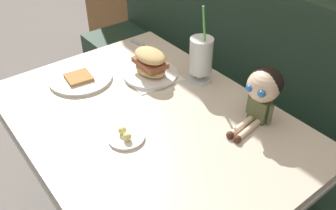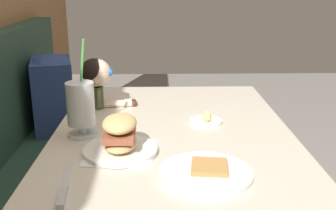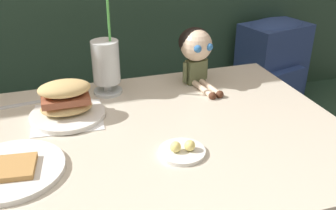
% 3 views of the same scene
% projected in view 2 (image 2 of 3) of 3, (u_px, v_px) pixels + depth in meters
% --- Properties ---
extents(diner_table, '(1.11, 0.81, 0.74)m').
position_uv_depth(diner_table, '(172.00, 178.00, 1.46)').
color(diner_table, beige).
rests_on(diner_table, ground).
extents(toast_plate, '(0.25, 0.25, 0.03)m').
position_uv_depth(toast_plate, '(206.00, 172.00, 1.06)').
color(toast_plate, white).
rests_on(toast_plate, diner_table).
extents(milkshake_glass, '(0.10, 0.10, 0.32)m').
position_uv_depth(milkshake_glass, '(81.00, 106.00, 1.30)').
color(milkshake_glass, silver).
rests_on(milkshake_glass, diner_table).
extents(sandwich_plate, '(0.22, 0.22, 0.12)m').
position_uv_depth(sandwich_plate, '(120.00, 139.00, 1.19)').
color(sandwich_plate, white).
rests_on(sandwich_plate, diner_table).
extents(butter_saucer, '(0.12, 0.12, 0.04)m').
position_uv_depth(butter_saucer, '(206.00, 120.00, 1.45)').
color(butter_saucer, white).
rests_on(butter_saucer, diner_table).
extents(butter_knife, '(0.24, 0.05, 0.01)m').
position_uv_depth(butter_knife, '(64.00, 191.00, 0.98)').
color(butter_knife, silver).
rests_on(butter_knife, diner_table).
extents(seated_doll, '(0.13, 0.23, 0.20)m').
position_uv_depth(seated_doll, '(97.00, 76.00, 1.59)').
color(seated_doll, '#5B6642').
rests_on(seated_doll, diner_table).
extents(backpack, '(0.34, 0.30, 0.41)m').
position_uv_depth(backpack, '(54.00, 92.00, 2.14)').
color(backpack, navy).
rests_on(backpack, booth_bench).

